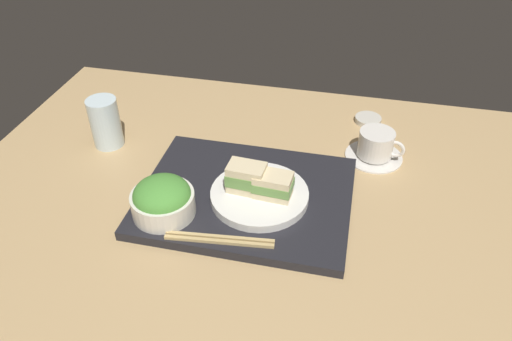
% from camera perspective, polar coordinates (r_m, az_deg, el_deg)
% --- Properties ---
extents(ground_plane, '(1.40, 1.00, 0.03)m').
position_cam_1_polar(ground_plane, '(1.03, 2.06, -4.57)').
color(ground_plane, tan).
extents(serving_tray, '(0.43, 0.34, 0.02)m').
position_cam_1_polar(serving_tray, '(1.02, -1.11, -2.97)').
color(serving_tray, black).
rests_on(serving_tray, ground_plane).
extents(sandwich_plate, '(0.20, 0.20, 0.02)m').
position_cam_1_polar(sandwich_plate, '(0.99, 0.41, -2.91)').
color(sandwich_plate, silver).
rests_on(sandwich_plate, serving_tray).
extents(sandwich_near, '(0.08, 0.06, 0.06)m').
position_cam_1_polar(sandwich_near, '(0.97, -1.11, -0.84)').
color(sandwich_near, beige).
rests_on(sandwich_near, sandwich_plate).
extents(sandwich_far, '(0.08, 0.06, 0.05)m').
position_cam_1_polar(sandwich_far, '(0.96, 1.98, -1.72)').
color(sandwich_far, beige).
rests_on(sandwich_far, sandwich_plate).
extents(salad_bowl, '(0.12, 0.12, 0.08)m').
position_cam_1_polar(salad_bowl, '(0.96, -10.89, -3.30)').
color(salad_bowl, silver).
rests_on(salad_bowl, serving_tray).
extents(chopsticks_pair, '(0.21, 0.04, 0.01)m').
position_cam_1_polar(chopsticks_pair, '(0.91, -4.31, -8.05)').
color(chopsticks_pair, tan).
rests_on(chopsticks_pair, serving_tray).
extents(coffee_cup, '(0.13, 0.13, 0.07)m').
position_cam_1_polar(coffee_cup, '(1.16, 13.86, 2.78)').
color(coffee_cup, silver).
rests_on(coffee_cup, ground_plane).
extents(drinking_glass, '(0.07, 0.07, 0.12)m').
position_cam_1_polar(drinking_glass, '(1.21, -17.23, 5.38)').
color(drinking_glass, silver).
rests_on(drinking_glass, ground_plane).
extents(small_sauce_dish, '(0.07, 0.07, 0.01)m').
position_cam_1_polar(small_sauce_dish, '(1.30, 12.98, 5.83)').
color(small_sauce_dish, beige).
rests_on(small_sauce_dish, ground_plane).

